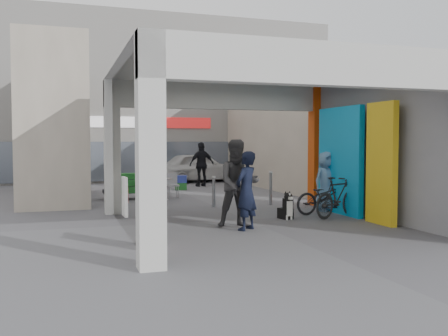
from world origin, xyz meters
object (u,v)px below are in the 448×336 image
object	(u,v)px
man_with_dog	(246,191)
man_crates	(202,164)
produce_stand	(123,189)
cafe_set	(157,190)
border_collie	(287,208)
man_back_turned	(238,183)
white_van	(199,167)
bicycle_rear	(338,197)
bicycle_front	(325,197)
man_elderly	(326,181)

from	to	relation	value
man_with_dog	man_crates	bearing A→B (deg)	-138.33
produce_stand	man_with_dog	xyz separation A→B (m)	(1.85, -6.63, 0.51)
man_with_dog	cafe_set	bearing A→B (deg)	-120.93
border_collie	man_back_turned	bearing A→B (deg)	-166.64
cafe_set	man_crates	world-z (taller)	man_crates
white_van	man_back_turned	bearing A→B (deg)	164.44
man_with_dog	white_van	world-z (taller)	man_with_dog
bicycle_rear	white_van	size ratio (longest dim) A/B	0.42
man_with_dog	bicycle_front	distance (m)	3.26
man_with_dog	bicycle_rear	size ratio (longest dim) A/B	0.99
man_elderly	white_van	bearing A→B (deg)	83.20
man_crates	bicycle_rear	size ratio (longest dim) A/B	1.10
man_elderly	man_crates	bearing A→B (deg)	87.79
cafe_set	man_with_dog	size ratio (longest dim) A/B	0.83
cafe_set	border_collie	bearing A→B (deg)	-66.41
border_collie	bicycle_front	xyz separation A→B (m)	(1.34, 0.52, 0.18)
produce_stand	man_with_dog	bearing A→B (deg)	-83.98
produce_stand	border_collie	distance (m)	6.46
bicycle_front	bicycle_rear	size ratio (longest dim) A/B	1.01
cafe_set	bicycle_front	world-z (taller)	bicycle_front
man_with_dog	man_back_turned	bearing A→B (deg)	-123.87
border_collie	man_elderly	xyz separation A→B (m)	(1.64, 0.98, 0.54)
bicycle_rear	man_elderly	bearing A→B (deg)	-37.92
border_collie	bicycle_rear	bearing A→B (deg)	-16.60
border_collie	man_crates	xyz separation A→B (m)	(0.41, 9.34, 0.66)
man_back_turned	bicycle_front	bearing A→B (deg)	29.26
cafe_set	bicycle_rear	xyz separation A→B (m)	(3.60, -5.32, 0.21)
man_elderly	bicycle_front	size ratio (longest dim) A/B	0.94
man_crates	bicycle_front	size ratio (longest dim) A/B	1.09
bicycle_front	bicycle_rear	distance (m)	0.66
man_back_turned	border_collie	bearing A→B (deg)	30.61
border_collie	white_van	size ratio (longest dim) A/B	0.17
border_collie	white_van	distance (m)	11.74
produce_stand	man_back_turned	world-z (taller)	man_back_turned
man_back_turned	bicycle_rear	size ratio (longest dim) A/B	1.13
produce_stand	border_collie	bearing A→B (deg)	-68.61
cafe_set	bicycle_front	size ratio (longest dim) A/B	0.81
bicycle_front	white_van	world-z (taller)	white_van
man_with_dog	produce_stand	bearing A→B (deg)	-112.50
man_back_turned	bicycle_rear	bearing A→B (deg)	17.20
man_elderly	cafe_set	bearing A→B (deg)	122.27
border_collie	man_with_dog	size ratio (longest dim) A/B	0.41
cafe_set	border_collie	distance (m)	5.66
man_with_dog	man_crates	world-z (taller)	man_crates
man_back_turned	bicycle_front	distance (m)	3.13
border_collie	bicycle_front	bearing A→B (deg)	10.46
produce_stand	man_crates	distance (m)	5.36
man_crates	man_back_turned	bearing A→B (deg)	70.08
cafe_set	man_elderly	world-z (taller)	man_elderly
man_with_dog	bicycle_rear	bearing A→B (deg)	160.73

